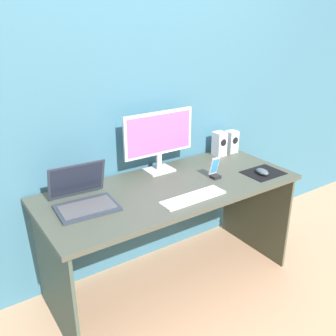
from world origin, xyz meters
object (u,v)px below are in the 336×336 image
Objects in this scene: speaker_near_monitor at (219,144)px; keyboard_external at (193,198)px; mouse at (262,172)px; laptop at (84,198)px; monitor at (159,138)px; phone_in_dock at (215,171)px; speaker_right at (232,142)px.

speaker_near_monitor is 0.44× the size of keyboard_external.
laptop is at bearing 176.55° from mouse.
monitor is 0.55m from speaker_near_monitor.
phone_in_dock is at bearing -134.80° from speaker_near_monitor.
monitor is 0.70m from mouse.
speaker_near_monitor is at bearing 179.99° from speaker_right.
speaker_near_monitor is (-0.12, 0.00, 0.01)m from speaker_right.
keyboard_external is 2.89× the size of phone_in_dock.
monitor reaches higher than keyboard_external.
speaker_right is 0.52m from phone_in_dock.
phone_in_dock is at bearing -144.33° from speaker_right.
keyboard_external is (-0.59, -0.46, -0.08)m from speaker_near_monitor.
speaker_right is 0.12m from speaker_near_monitor.
keyboard_external is (-0.06, -0.45, -0.22)m from monitor.
mouse is (1.12, -0.24, -0.02)m from laptop.
monitor is 0.66m from laptop.
monitor is at bearing 81.69° from keyboard_external.
speaker_near_monitor is (0.53, 0.01, -0.14)m from monitor.
laptop reaches higher than keyboard_external.
mouse is 0.73× the size of phone_in_dock.
laptop is at bearing -171.21° from speaker_right.
phone_in_dock is (-0.29, 0.14, 0.03)m from mouse.
monitor reaches higher than speaker_near_monitor.
speaker_right is at bearing 82.06° from mouse.
laptop reaches higher than speaker_near_monitor.
phone_in_dock is (-0.30, -0.30, -0.04)m from speaker_near_monitor.
speaker_near_monitor is 0.44m from mouse.
speaker_right is 0.93× the size of speaker_near_monitor.
keyboard_external is at bearing -142.19° from speaker_near_monitor.
speaker_near_monitor is 1.15m from laptop.
laptop is at bearing -170.30° from speaker_near_monitor.
mouse is at bearing -12.21° from laptop.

